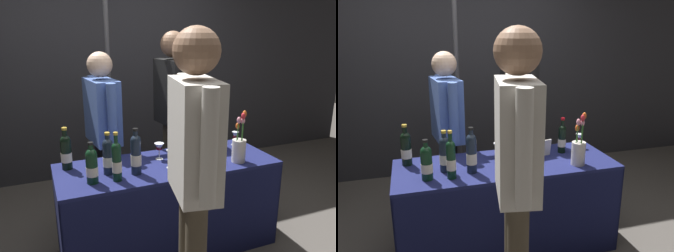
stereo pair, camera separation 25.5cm
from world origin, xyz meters
TOP-DOWN VIEW (x-y plane):
  - ground_plane at (0.00, 0.00)m, footprint 12.00×12.00m
  - back_partition at (0.00, 1.78)m, footprint 7.28×0.12m
  - tasting_table at (0.00, 0.00)m, footprint 1.70×0.63m
  - featured_wine_bottle at (-0.29, -0.10)m, footprint 0.08×0.08m
  - display_bottle_0 at (-0.61, -0.14)m, footprint 0.08×0.08m
  - display_bottle_1 at (-0.74, 0.18)m, footprint 0.08×0.08m
  - display_bottle_2 at (0.52, 0.10)m, footprint 0.07×0.07m
  - display_bottle_3 at (-0.44, -0.16)m, footprint 0.07×0.07m
  - display_bottle_4 at (-0.47, -0.03)m, footprint 0.08×0.08m
  - wine_glass_near_vendor at (0.72, 0.17)m, footprint 0.06×0.06m
  - wine_glass_mid at (-0.03, 0.10)m, footprint 0.08×0.08m
  - wine_glass_near_taster at (-0.02, -0.10)m, footprint 0.07×0.07m
  - flower_vase at (0.53, -0.18)m, footprint 0.11×0.11m
  - brochure_stand at (0.32, 0.05)m, footprint 0.17×0.06m
  - vendor_presenter at (-0.38, 0.59)m, footprint 0.26×0.59m
  - vendor_assistant at (0.31, 0.65)m, footprint 0.27×0.55m
  - taster_foreground_right at (-0.16, -0.77)m, footprint 0.28×0.55m
  - booth_signpost at (-0.21, 1.03)m, footprint 0.64×0.04m

SIDE VIEW (x-z plane):
  - ground_plane at x=0.00m, z-range 0.00..0.00m
  - tasting_table at x=0.00m, z-range 0.14..0.88m
  - brochure_stand at x=0.32m, z-range 0.74..0.88m
  - wine_glass_near_vendor at x=0.72m, z-range 0.76..0.89m
  - wine_glass_mid at x=-0.03m, z-range 0.77..0.91m
  - wine_glass_near_taster at x=-0.02m, z-range 0.77..0.91m
  - flower_vase at x=0.53m, z-range 0.65..1.07m
  - display_bottle_2 at x=0.52m, z-range 0.71..1.01m
  - display_bottle_0 at x=-0.61m, z-range 0.72..1.01m
  - display_bottle_1 at x=-0.74m, z-range 0.72..1.04m
  - display_bottle_4 at x=-0.47m, z-range 0.72..1.03m
  - display_bottle_3 at x=-0.44m, z-range 0.71..1.06m
  - featured_wine_bottle at x=-0.29m, z-range 0.72..1.06m
  - vendor_presenter at x=-0.38m, z-range 0.15..1.72m
  - vendor_assistant at x=0.31m, z-range 0.18..1.91m
  - taster_foreground_right at x=-0.16m, z-range 0.18..1.94m
  - booth_signpost at x=-0.21m, z-range 0.26..2.62m
  - back_partition at x=0.00m, z-range 0.00..3.05m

